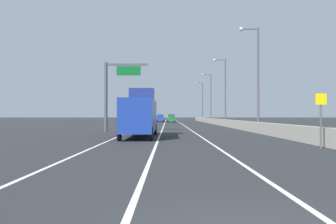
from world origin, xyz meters
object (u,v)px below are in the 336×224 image
object	(u,v)px
speed_advisory_sign	(321,116)
car_white_0	(170,118)
overhead_sign_gantry	(113,88)
lamp_post_right_fourth	(210,95)
lamp_post_right_second	(256,72)
car_gray_2	(143,119)
car_blue_5	(161,118)
box_truck	(140,114)
lamp_post_right_third	(224,88)
car_green_1	(171,118)
car_yellow_3	(161,118)
lamp_post_right_fifth	(202,99)
car_silver_4	(134,120)

from	to	relation	value
speed_advisory_sign	car_white_0	xyz separation A→B (m)	(-7.61, 81.42, -0.76)
overhead_sign_gantry	speed_advisory_sign	distance (m)	22.65
lamp_post_right_fourth	car_white_0	bearing A→B (deg)	109.44
lamp_post_right_second	car_gray_2	world-z (taller)	lamp_post_right_second
car_blue_5	box_truck	distance (m)	56.64
lamp_post_right_fourth	car_white_0	xyz separation A→B (m)	(-8.86, 25.09, -5.42)
lamp_post_right_third	lamp_post_right_fourth	xyz separation A→B (m)	(0.14, 19.59, 0.00)
car_green_1	car_yellow_3	world-z (taller)	car_green_1
box_truck	car_green_1	bearing A→B (deg)	86.62
car_white_0	car_gray_2	world-z (taller)	car_white_0
lamp_post_right_third	box_truck	bearing A→B (deg)	-112.96
lamp_post_right_fifth	car_blue_5	distance (m)	16.46
lamp_post_right_second	car_silver_4	size ratio (longest dim) A/B	2.61
lamp_post_right_fourth	car_gray_2	size ratio (longest dim) A/B	2.69
lamp_post_right_fourth	car_silver_4	distance (m)	27.65
speed_advisory_sign	car_silver_4	bearing A→B (deg)	112.25
lamp_post_right_fifth	car_silver_4	xyz separation A→B (m)	(-15.26, -42.14, -5.40)
car_gray_2	car_blue_5	world-z (taller)	car_blue_5
speed_advisory_sign	lamp_post_right_fourth	size ratio (longest dim) A/B	0.27
lamp_post_right_second	box_truck	world-z (taller)	lamp_post_right_second
lamp_post_right_fourth	car_white_0	size ratio (longest dim) A/B	2.41
lamp_post_right_fifth	car_gray_2	bearing A→B (deg)	-117.00
lamp_post_right_second	car_gray_2	xyz separation A→B (m)	(-14.55, 29.66, -5.47)
car_white_0	car_silver_4	world-z (taller)	car_silver_4
car_yellow_3	box_truck	xyz separation A→B (m)	(-0.20, -68.00, 0.94)
overhead_sign_gantry	car_blue_5	size ratio (longest dim) A/B	1.76
car_gray_2	lamp_post_right_fifth	bearing A→B (deg)	63.00
lamp_post_right_second	lamp_post_right_fourth	distance (m)	39.17
lamp_post_right_fifth	car_white_0	distance (m)	11.90
lamp_post_right_fifth	car_silver_4	distance (m)	45.14
speed_advisory_sign	lamp_post_right_third	xyz separation A→B (m)	(1.10, 36.74, 4.66)
lamp_post_right_second	car_blue_5	size ratio (longest dim) A/B	2.66
overhead_sign_gantry	car_white_0	xyz separation A→B (m)	(6.69, 64.11, -3.72)
lamp_post_right_third	car_gray_2	world-z (taller)	lamp_post_right_third
car_white_0	lamp_post_right_third	bearing A→B (deg)	-78.96
car_white_0	car_blue_5	xyz separation A→B (m)	(-2.64, -15.72, -0.03)
lamp_post_right_fourth	car_yellow_3	bearing A→B (deg)	119.33
lamp_post_right_second	car_yellow_3	world-z (taller)	lamp_post_right_second
lamp_post_right_second	overhead_sign_gantry	bearing A→B (deg)	179.42
car_blue_5	box_truck	bearing A→B (deg)	-90.36
speed_advisory_sign	car_blue_5	world-z (taller)	speed_advisory_sign
car_yellow_3	car_blue_5	world-z (taller)	car_blue_5
car_silver_4	car_white_0	bearing A→B (deg)	82.58
lamp_post_right_fifth	lamp_post_right_fourth	bearing A→B (deg)	-90.58
car_white_0	car_gray_2	bearing A→B (deg)	-99.47
speed_advisory_sign	car_green_1	world-z (taller)	speed_advisory_sign
car_green_1	lamp_post_right_fourth	bearing A→B (deg)	-33.35
car_yellow_3	overhead_sign_gantry	bearing A→B (deg)	-93.72
lamp_post_right_second	lamp_post_right_fifth	size ratio (longest dim) A/B	1.00
speed_advisory_sign	lamp_post_right_fourth	bearing A→B (deg)	88.74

